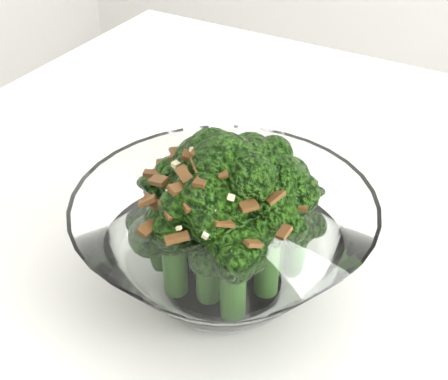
% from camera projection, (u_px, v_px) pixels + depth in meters
% --- Properties ---
extents(broccoli_dish, '(0.23, 0.23, 0.14)m').
position_uv_depth(broccoli_dish, '(225.00, 233.00, 0.51)').
color(broccoli_dish, white).
rests_on(broccoli_dish, table).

